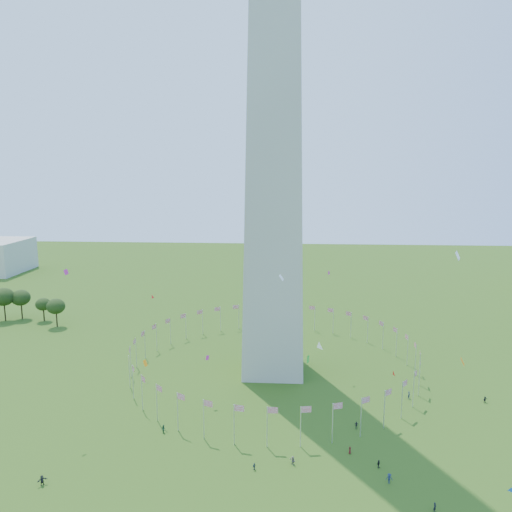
# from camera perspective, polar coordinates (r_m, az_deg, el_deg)

# --- Properties ---
(ground) EXTENTS (600.00, 600.00, 0.00)m
(ground) POSITION_cam_1_polar(r_m,az_deg,el_deg) (103.05, 1.00, -23.84)
(ground) COLOR #2A4B11
(ground) RESTS_ON ground
(washington_monument) EXTENTS (16.80, 16.80, 169.00)m
(washington_monument) POSITION_cam_1_polar(r_m,az_deg,el_deg) (138.40, 2.20, 21.25)
(washington_monument) COLOR #BBB5A6
(washington_monument) RESTS_ON ground
(flag_ring) EXTENTS (80.24, 80.24, 9.00)m
(flag_ring) POSITION_cam_1_polar(r_m,az_deg,el_deg) (145.56, 1.99, -11.35)
(flag_ring) COLOR silver
(flag_ring) RESTS_ON ground
(crowd) EXTENTS (95.55, 76.07, 1.99)m
(crowd) POSITION_cam_1_polar(r_m,az_deg,el_deg) (100.63, 0.91, -24.16)
(crowd) COLOR #1A4324
(crowd) RESTS_ON ground
(kites_aloft) EXTENTS (83.99, 68.94, 38.33)m
(kites_aloft) POSITION_cam_1_polar(r_m,az_deg,el_deg) (116.33, 4.28, -9.10)
(kites_aloft) COLOR white
(kites_aloft) RESTS_ON ground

